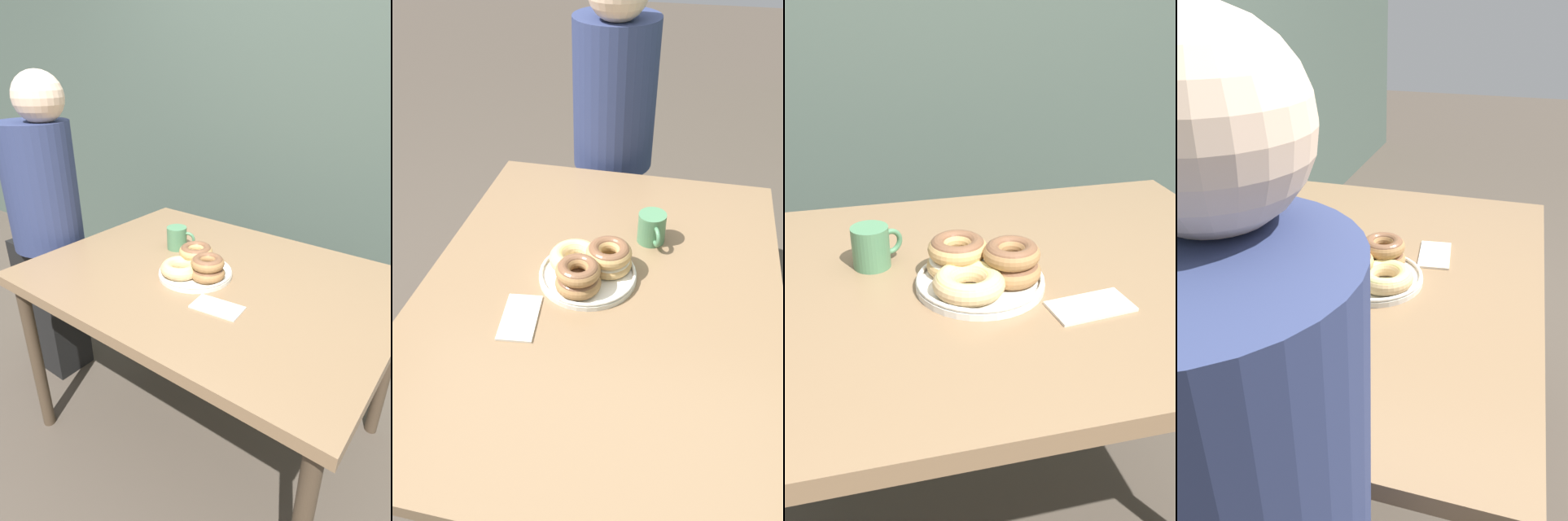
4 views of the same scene
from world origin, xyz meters
The scene contains 6 objects.
ground_plane centered at (0.00, 0.00, 0.00)m, with size 14.00×14.00×0.00m, color #4C4238.
dining_table centered at (0.00, 0.10, 0.69)m, with size 1.27×0.95×0.76m.
donut_plate centered at (-0.04, 0.06, 0.80)m, with size 0.28×0.26×0.10m.
coffee_mug centered at (-0.25, 0.21, 0.80)m, with size 0.11×0.08×0.09m.
person_figure centered at (-0.85, -0.01, 0.75)m, with size 0.37×0.31×1.43m.
napkin centered at (0.14, -0.07, 0.76)m, with size 0.17×0.10×0.01m.
Camera 2 is at (0.98, 0.28, 1.65)m, focal length 35.00 mm.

